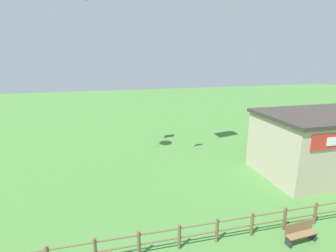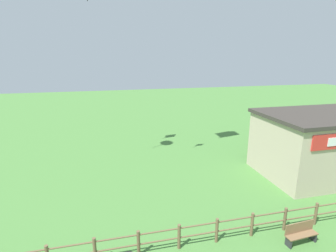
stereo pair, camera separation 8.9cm
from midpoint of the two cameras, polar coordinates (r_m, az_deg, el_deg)
name	(u,v)px [view 1 (the left image)]	position (r m, az deg, el deg)	size (l,w,h in m)	color
wooden_fence	(179,235)	(12.21, 2.28, -22.65)	(21.17, 0.14, 1.18)	brown
seaside_building	(320,144)	(21.06, 30.08, -3.33)	(8.31, 5.69, 4.37)	#B7A88E
park_bench_by_building	(300,232)	(13.93, 26.69, -19.93)	(1.55, 0.51, 0.96)	brown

